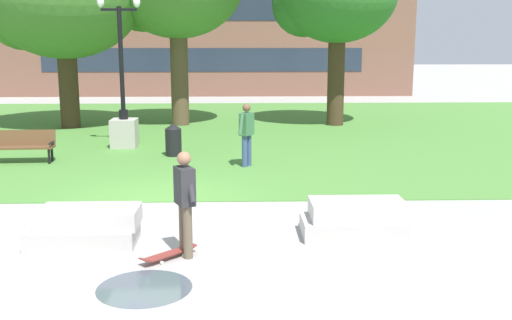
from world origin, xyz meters
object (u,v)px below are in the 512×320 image
object	(u,v)px
park_bench_near_left	(22,144)
person_bystander_near_lawn	(247,131)
skateboard	(169,254)
concrete_block_left	(355,219)
person_skateboarder	(185,198)
trash_bin	(173,140)
concrete_block_center	(86,227)
lamp_post_center	(124,117)

from	to	relation	value
park_bench_near_left	person_bystander_near_lawn	distance (m)	6.35
skateboard	park_bench_near_left	distance (m)	9.13
person_bystander_near_lawn	concrete_block_left	bearing A→B (deg)	-72.86
person_skateboarder	trash_bin	xyz separation A→B (m)	(-1.07, 8.38, -0.46)
skateboard	concrete_block_center	bearing A→B (deg)	153.28
person_bystander_near_lawn	person_skateboarder	bearing A→B (deg)	-99.00
park_bench_near_left	concrete_block_left	bearing A→B (deg)	-39.16
skateboard	trash_bin	bearing A→B (deg)	95.39
concrete_block_center	lamp_post_center	size ratio (longest dim) A/B	0.39
park_bench_near_left	lamp_post_center	world-z (taller)	lamp_post_center
concrete_block_center	lamp_post_center	world-z (taller)	lamp_post_center
concrete_block_left	skateboard	xyz separation A→B (m)	(-3.16, -1.04, -0.22)
person_skateboarder	lamp_post_center	distance (m)	10.30
skateboard	person_bystander_near_lawn	distance (m)	7.13
concrete_block_center	person_skateboarder	bearing A→B (deg)	-19.34
park_bench_near_left	trash_bin	distance (m)	4.23
person_skateboarder	skateboard	size ratio (longest dim) A/B	1.97
concrete_block_left	skateboard	size ratio (longest dim) A/B	2.08
trash_bin	person_bystander_near_lawn	size ratio (longest dim) A/B	0.56
skateboard	trash_bin	xyz separation A→B (m)	(-0.80, 8.51, 0.42)
concrete_block_left	person_bystander_near_lawn	bearing A→B (deg)	107.14
concrete_block_center	concrete_block_left	bearing A→B (deg)	3.75
person_skateboarder	lamp_post_center	xyz separation A→B (m)	(-2.80, 9.91, 0.04)
concrete_block_left	trash_bin	world-z (taller)	trash_bin
lamp_post_center	person_bystander_near_lawn	world-z (taller)	lamp_post_center
concrete_block_center	lamp_post_center	bearing A→B (deg)	96.51
concrete_block_center	lamp_post_center	xyz separation A→B (m)	(-1.06, 9.30, 0.69)
person_skateboarder	park_bench_near_left	xyz separation A→B (m)	(-5.22, 7.52, -0.43)
park_bench_near_left	trash_bin	xyz separation A→B (m)	(4.15, 0.86, -0.04)
person_skateboarder	skateboard	xyz separation A→B (m)	(-0.27, -0.13, -0.88)
concrete_block_left	lamp_post_center	distance (m)	10.67
trash_bin	person_bystander_near_lawn	distance (m)	2.70
park_bench_near_left	lamp_post_center	distance (m)	3.43
skateboard	person_bystander_near_lawn	xyz separation A→B (m)	(1.34, 6.94, 0.90)
concrete_block_left	person_skateboarder	size ratio (longest dim) A/B	1.05
lamp_post_center	trash_bin	distance (m)	2.36
person_bystander_near_lawn	concrete_block_center	bearing A→B (deg)	-114.40
concrete_block_left	person_bystander_near_lawn	size ratio (longest dim) A/B	1.05
person_skateboarder	lamp_post_center	world-z (taller)	lamp_post_center
skateboard	lamp_post_center	distance (m)	10.40
lamp_post_center	trash_bin	xyz separation A→B (m)	(1.73, -1.53, -0.50)
concrete_block_left	person_bystander_near_lawn	distance (m)	6.21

